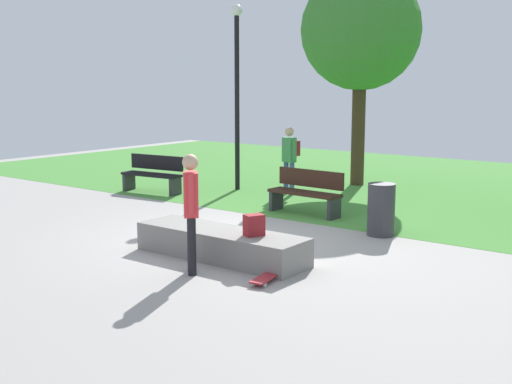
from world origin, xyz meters
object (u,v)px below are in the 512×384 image
tree_tall_oak (361,31)px  pedestrian_with_backpack (290,154)px  lamp_post (237,80)px  skater_performing_trick (191,204)px  park_bench_by_oak (153,173)px  backpack_on_ledge (254,225)px  park_bench_far_left (306,191)px  concrete_ledge (221,244)px  skateboard_by_ledge (269,276)px  trash_bin (381,210)px

tree_tall_oak → pedestrian_with_backpack: bearing=-104.6°
tree_tall_oak → lamp_post: bearing=-129.0°
skater_performing_trick → park_bench_by_oak: 7.10m
backpack_on_ledge → skater_performing_trick: (-0.44, -0.88, 0.40)m
park_bench_by_oak → lamp_post: 3.09m
lamp_post → skater_performing_trick: bearing=-56.4°
park_bench_by_oak → pedestrian_with_backpack: (2.85, 1.80, 0.49)m
backpack_on_ledge → pedestrian_with_backpack: (-3.05, 5.44, 0.37)m
park_bench_far_left → lamp_post: size_ratio=0.36×
concrete_ledge → park_bench_by_oak: park_bench_by_oak is taller
concrete_ledge → skater_performing_trick: skater_performing_trick is taller
concrete_ledge → park_bench_far_left: (-0.79, 3.66, 0.26)m
concrete_ledge → park_bench_far_left: 3.76m
tree_tall_oak → concrete_ledge: bearing=-76.8°
skateboard_by_ledge → pedestrian_with_backpack: size_ratio=0.51×
park_bench_far_left → trash_bin: size_ratio=1.74×
skateboard_by_ledge → park_bench_far_left: (-2.06, 4.16, 0.42)m
park_bench_by_oak → tree_tall_oak: (3.45, 4.10, 3.50)m
lamp_post → tree_tall_oak: bearing=51.0°
backpack_on_ledge → pedestrian_with_backpack: bearing=54.2°
concrete_ledge → lamp_post: size_ratio=0.63×
park_bench_by_oak → tree_tall_oak: size_ratio=0.30×
concrete_ledge → skateboard_by_ledge: concrete_ledge is taller
park_bench_by_oak → tree_tall_oak: bearing=49.9°
concrete_ledge → lamp_post: 6.96m
backpack_on_ledge → park_bench_far_left: bearing=46.2°
concrete_ledge → skater_performing_trick: bearing=-77.7°
skater_performing_trick → skateboard_by_ledge: skater_performing_trick is taller
skateboard_by_ledge → trash_bin: (0.02, 3.36, 0.40)m
skater_performing_trick → lamp_post: (-4.05, 6.09, 1.74)m
concrete_ledge → park_bench_far_left: size_ratio=1.78×
skater_performing_trick → pedestrian_with_backpack: 6.84m
skater_performing_trick → trash_bin: size_ratio=1.83×
skater_performing_trick → tree_tall_oak: size_ratio=0.31×
backpack_on_ledge → park_bench_by_oak: park_bench_by_oak is taller
tree_tall_oak → trash_bin: tree_tall_oak is taller
lamp_post → pedestrian_with_backpack: size_ratio=2.80×
skateboard_by_ledge → pedestrian_with_backpack: bearing=121.8°
park_bench_by_oak → skateboard_by_ledge: bearing=-32.4°
skateboard_by_ledge → lamp_post: lamp_post is taller
backpack_on_ledge → tree_tall_oak: tree_tall_oak is taller
pedestrian_with_backpack → trash_bin: bearing=-34.9°
trash_bin → skateboard_by_ledge: bearing=-90.4°
concrete_ledge → backpack_on_ledge: bearing=1.1°
park_bench_far_left → pedestrian_with_backpack: size_ratio=1.00×
backpack_on_ledge → skater_performing_trick: skater_performing_trick is taller
skater_performing_trick → skateboard_by_ledge: 1.48m
trash_bin → park_bench_by_oak: bearing=173.2°
park_bench_far_left → tree_tall_oak: (-1.03, 4.09, 3.50)m
park_bench_by_oak → lamp_post: (1.40, 1.57, 2.26)m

